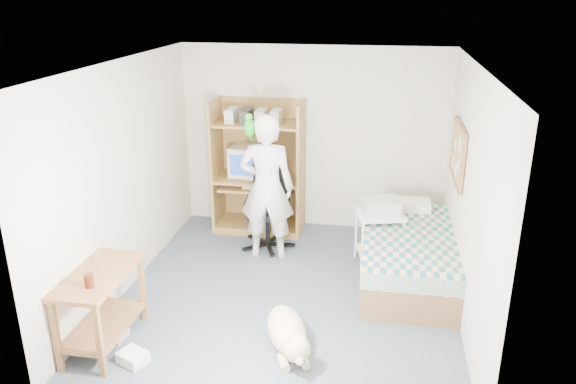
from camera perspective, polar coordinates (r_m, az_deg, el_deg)
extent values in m
plane|color=#434C5B|center=(6.31, 0.02, -10.30)|extent=(4.00, 4.00, 0.00)
cube|color=beige|center=(7.67, 2.55, 5.40)|extent=(3.60, 0.02, 2.50)
cube|color=beige|center=(5.77, 17.92, -0.58)|extent=(0.02, 4.00, 2.50)
cube|color=beige|center=(6.32, -16.29, 1.36)|extent=(0.02, 4.00, 2.50)
cube|color=white|center=(5.49, 0.02, 12.85)|extent=(3.60, 4.00, 0.02)
cube|color=brown|center=(7.75, -7.22, 2.71)|extent=(0.04, 0.60, 1.80)
cube|color=brown|center=(7.50, 1.31, 2.28)|extent=(0.04, 0.60, 1.80)
cube|color=brown|center=(7.87, -2.56, 3.13)|extent=(1.20, 0.02, 1.80)
cube|color=brown|center=(7.65, -3.00, 1.36)|extent=(1.12, 0.60, 0.04)
cube|color=brown|center=(7.61, -3.12, 0.46)|extent=(1.00, 0.50, 0.03)
cube|color=brown|center=(7.44, -3.11, 6.91)|extent=(1.12, 0.55, 0.03)
cube|color=brown|center=(7.90, -2.91, -3.38)|extent=(1.12, 0.60, 0.10)
cube|color=brown|center=(6.69, 12.04, -7.14)|extent=(1.00, 2.00, 0.36)
cube|color=#2A6E70|center=(6.57, 12.21, -4.96)|extent=(1.02, 2.02, 0.20)
cube|color=white|center=(7.26, 12.10, -1.32)|extent=(0.55, 0.35, 0.12)
cube|color=brown|center=(5.43, -18.74, -8.03)|extent=(0.50, 1.00, 0.04)
cube|color=brown|center=(5.38, -22.47, -13.49)|extent=(0.05, 0.05, 0.70)
cube|color=brown|center=(5.20, -18.60, -14.24)|extent=(0.05, 0.05, 0.70)
cube|color=brown|center=(6.04, -18.06, -9.06)|extent=(0.05, 0.05, 0.70)
cube|color=brown|center=(5.87, -14.54, -9.55)|extent=(0.05, 0.05, 0.70)
cube|color=brown|center=(5.69, -18.14, -12.75)|extent=(0.46, 0.92, 0.03)
cube|color=#9E7C46|center=(6.56, 16.91, 3.81)|extent=(0.03, 0.90, 0.60)
cube|color=brown|center=(6.48, 17.16, 6.43)|extent=(0.04, 0.94, 0.04)
cube|color=brown|center=(6.65, 16.62, 1.24)|extent=(0.04, 0.94, 0.04)
cylinder|color=black|center=(7.36, -2.07, -5.26)|extent=(0.62, 0.62, 0.06)
cylinder|color=black|center=(7.28, -2.08, -3.88)|extent=(0.06, 0.06, 0.41)
cube|color=black|center=(7.19, -2.11, -2.09)|extent=(0.49, 0.49, 0.08)
cube|color=black|center=(7.29, -1.85, 1.07)|extent=(0.43, 0.08, 0.56)
cube|color=black|center=(7.17, -4.15, -0.85)|extent=(0.06, 0.31, 0.04)
cube|color=black|center=(7.10, -0.08, -1.03)|extent=(0.06, 0.31, 0.04)
imported|color=silver|center=(6.80, -2.17, 0.43)|extent=(0.68, 0.46, 1.81)
ellipsoid|color=#189015|center=(6.65, -3.91, 6.54)|extent=(0.13, 0.13, 0.21)
sphere|color=#189015|center=(6.58, -4.01, 7.59)|extent=(0.09, 0.09, 0.09)
cone|color=#D35B12|center=(6.54, -4.09, 7.50)|extent=(0.04, 0.04, 0.04)
cylinder|color=#189015|center=(6.73, -3.81, 5.63)|extent=(0.04, 0.15, 0.13)
ellipsoid|color=beige|center=(5.42, -0.14, -13.86)|extent=(0.59, 0.81, 0.33)
sphere|color=beige|center=(5.05, 0.86, -15.62)|extent=(0.24, 0.24, 0.24)
cone|color=beige|center=(4.96, 0.21, -14.79)|extent=(0.07, 0.07, 0.09)
cone|color=beige|center=(4.98, 1.63, -14.62)|extent=(0.07, 0.07, 0.09)
ellipsoid|color=beige|center=(4.99, 1.13, -16.67)|extent=(0.13, 0.15, 0.08)
cylinder|color=beige|center=(5.77, -0.96, -12.27)|extent=(0.14, 0.24, 0.12)
cube|color=white|center=(6.80, 9.36, -2.27)|extent=(0.64, 0.56, 0.04)
cube|color=white|center=(6.99, 9.14, -5.86)|extent=(0.59, 0.51, 0.03)
cylinder|color=white|center=(6.75, 7.12, -5.25)|extent=(0.03, 0.03, 0.64)
cylinder|color=white|center=(6.76, 11.24, -5.49)|extent=(0.03, 0.03, 0.64)
cylinder|color=white|center=(7.09, 7.28, -3.98)|extent=(0.03, 0.03, 0.64)
cylinder|color=white|center=(7.10, 11.19, -4.20)|extent=(0.03, 0.03, 0.64)
cube|color=#ADADA8|center=(6.75, 9.41, -1.39)|extent=(0.49, 0.41, 0.18)
cube|color=beige|center=(7.66, -4.10, 3.21)|extent=(0.46, 0.48, 0.41)
cube|color=navy|center=(7.46, -4.64, 2.72)|extent=(0.34, 0.04, 0.28)
cube|color=beige|center=(7.56, -2.90, 0.56)|extent=(0.46, 0.19, 0.03)
cylinder|color=gold|center=(7.51, -0.29, 1.67)|extent=(0.08, 0.08, 0.12)
cylinder|color=#41170A|center=(5.19, -19.57, -8.49)|extent=(0.08, 0.08, 0.12)
cube|color=white|center=(5.46, -15.48, -15.87)|extent=(0.31, 0.29, 0.10)
cube|color=#ABABA6|center=(5.82, -17.10, -13.71)|extent=(0.19, 0.23, 0.08)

